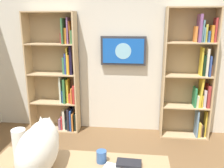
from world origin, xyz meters
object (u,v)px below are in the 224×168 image
at_px(bookshelf_left, 193,75).
at_px(cat, 40,147).
at_px(bookshelf_right, 60,78).
at_px(desk_book_stack, 129,164).
at_px(wall_mounted_tv, 123,51).
at_px(coffee_mug, 102,156).
at_px(paper_towel_roll, 20,144).

bearing_deg(bookshelf_left, cat, 55.40).
distance_m(bookshelf_right, desk_book_stack, 2.48).
relative_size(bookshelf_right, wall_mounted_tv, 2.74).
height_order(bookshelf_left, bookshelf_right, bookshelf_left).
bearing_deg(coffee_mug, cat, 18.68).
distance_m(wall_mounted_tv, cat, 2.41).
xyz_separation_m(cat, paper_towel_roll, (0.23, -0.13, -0.07)).
height_order(bookshelf_right, cat, bookshelf_right).
height_order(bookshelf_left, paper_towel_roll, bookshelf_left).
xyz_separation_m(wall_mounted_tv, cat, (0.46, 2.33, -0.41)).
bearing_deg(desk_book_stack, bookshelf_right, -59.83).
xyz_separation_m(bookshelf_left, cat, (1.55, 2.25, -0.05)).
distance_m(cat, desk_book_stack, 0.68).
xyz_separation_m(bookshelf_left, bookshelf_right, (2.15, 0.00, -0.10)).
relative_size(bookshelf_left, coffee_mug, 21.25).
relative_size(bookshelf_left, bookshelf_right, 1.03).
bearing_deg(bookshelf_right, cat, 104.81).
height_order(paper_towel_roll, desk_book_stack, paper_towel_roll).
bearing_deg(coffee_mug, bookshelf_left, -118.01).
distance_m(bookshelf_left, paper_towel_roll, 2.77).
relative_size(paper_towel_roll, desk_book_stack, 1.28).
xyz_separation_m(bookshelf_right, paper_towel_roll, (-0.37, 2.12, -0.02)).
relative_size(cat, coffee_mug, 6.28).
relative_size(bookshelf_left, cat, 3.38).
distance_m(bookshelf_left, coffee_mug, 2.39).
xyz_separation_m(cat, coffee_mug, (-0.43, -0.15, -0.14)).
xyz_separation_m(wall_mounted_tv, paper_towel_roll, (0.68, 2.20, -0.48)).
xyz_separation_m(coffee_mug, desk_book_stack, (-0.22, 0.04, -0.03)).
relative_size(cat, paper_towel_roll, 2.43).
height_order(cat, paper_towel_roll, cat).
relative_size(bookshelf_right, desk_book_stack, 10.23).
height_order(bookshelf_right, paper_towel_roll, bookshelf_right).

